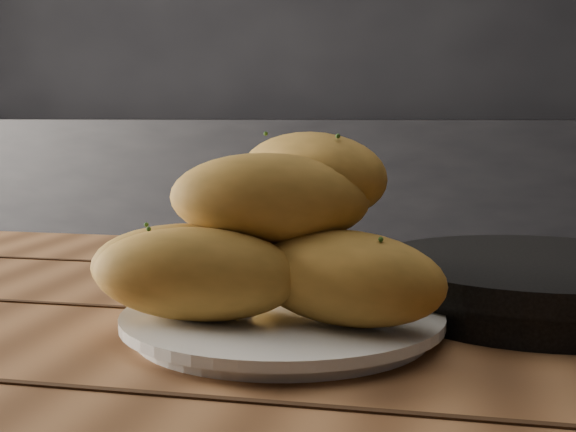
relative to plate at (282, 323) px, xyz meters
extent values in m
cube|color=black|center=(-0.58, 2.57, 0.59)|extent=(4.00, 0.04, 2.70)
cube|color=black|center=(-0.58, 2.27, -0.31)|extent=(2.80, 0.60, 0.90)
cube|color=brown|center=(0.13, -0.05, -0.03)|extent=(1.40, 0.99, 0.04)
cylinder|color=silver|center=(0.00, 0.00, 0.00)|extent=(0.22, 0.22, 0.01)
cylinder|color=silver|center=(0.00, 0.00, 0.00)|extent=(0.25, 0.25, 0.01)
ellipsoid|color=#B68232|center=(-0.06, -0.04, 0.04)|extent=(0.16, 0.07, 0.07)
ellipsoid|color=#B68232|center=(0.05, -0.03, 0.04)|extent=(0.17, 0.12, 0.07)
ellipsoid|color=#B68232|center=(-0.01, 0.06, 0.04)|extent=(0.10, 0.16, 0.07)
ellipsoid|color=#B68232|center=(-0.01, -0.01, 0.10)|extent=(0.16, 0.08, 0.07)
ellipsoid|color=#B68232|center=(0.02, 0.03, 0.11)|extent=(0.16, 0.14, 0.07)
ellipsoid|color=#B68232|center=(-0.07, -0.02, 0.04)|extent=(0.17, 0.08, 0.07)
cylinder|color=black|center=(0.20, 0.13, 0.01)|extent=(0.27, 0.27, 0.03)
cylinder|color=black|center=(0.20, 0.13, 0.03)|extent=(0.28, 0.28, 0.02)
camera|label=1|loc=(0.13, -0.59, 0.16)|focal=50.00mm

